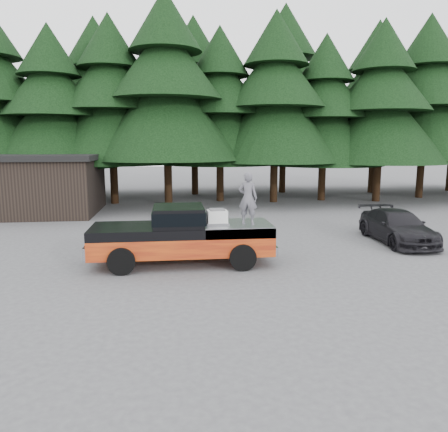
{
  "coord_description": "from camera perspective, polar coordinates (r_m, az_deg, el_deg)",
  "views": [
    {
      "loc": [
        -0.79,
        -13.5,
        3.95
      ],
      "look_at": [
        0.84,
        0.0,
        1.65
      ],
      "focal_mm": 35.0,
      "sensor_mm": 36.0,
      "label": 1
    }
  ],
  "objects": [
    {
      "name": "truck_cab",
      "position": [
        14.17,
        -5.96,
        0.1
      ],
      "size": [
        1.66,
        1.9,
        0.59
      ],
      "primitive_type": "cube",
      "color": "black",
      "rests_on": "pickup_truck"
    },
    {
      "name": "pickup_truck",
      "position": [
        14.36,
        -5.5,
        -3.67
      ],
      "size": [
        6.0,
        2.04,
        1.33
      ],
      "primitive_type": null,
      "color": "#DD5413",
      "rests_on": "ground"
    },
    {
      "name": "parked_car",
      "position": [
        18.69,
        21.68,
        -1.29
      ],
      "size": [
        1.91,
        4.46,
        1.28
      ],
      "primitive_type": "imported",
      "rotation": [
        0.0,
        0.0,
        -0.03
      ],
      "color": "black",
      "rests_on": "ground"
    },
    {
      "name": "utility_building",
      "position": [
        26.88,
        -24.69,
        3.85
      ],
      "size": [
        8.4,
        6.4,
        3.3
      ],
      "color": "black",
      "rests_on": "ground"
    },
    {
      "name": "ground",
      "position": [
        14.09,
        -3.41,
        -6.71
      ],
      "size": [
        120.0,
        120.0,
        0.0
      ],
      "primitive_type": "plane",
      "color": "#47474A",
      "rests_on": "ground"
    },
    {
      "name": "air_compressor",
      "position": [
        14.12,
        -0.9,
        -0.2
      ],
      "size": [
        0.65,
        0.55,
        0.43
      ],
      "primitive_type": "cube",
      "rotation": [
        0.0,
        0.0,
        0.04
      ],
      "color": "silver",
      "rests_on": "pickup_truck"
    },
    {
      "name": "treeline",
      "position": [
        30.95,
        -4.78,
        16.57
      ],
      "size": [
        60.15,
        16.05,
        17.5
      ],
      "color": "black",
      "rests_on": "ground"
    },
    {
      "name": "man_on_bed",
      "position": [
        14.11,
        3.13,
        2.35
      ],
      "size": [
        0.72,
        0.6,
        1.69
      ],
      "primitive_type": "imported",
      "rotation": [
        0.0,
        0.0,
        2.77
      ],
      "color": "#5A5860",
      "rests_on": "pickup_truck"
    }
  ]
}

